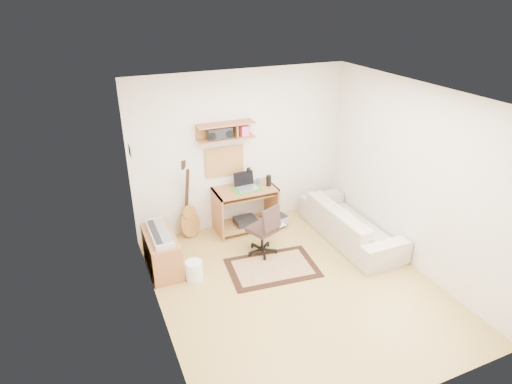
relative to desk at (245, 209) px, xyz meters
name	(u,v)px	position (x,y,z in m)	size (l,w,h in m)	color
floor	(296,287)	(0.05, -1.73, -0.38)	(3.60, 4.00, 0.01)	tan
ceiling	(306,96)	(0.05, -1.73, 2.23)	(3.60, 4.00, 0.01)	white
back_wall	(241,151)	(0.05, 0.28, 0.93)	(3.60, 0.01, 2.60)	silver
left_wall	(155,231)	(-1.75, -1.73, 0.93)	(0.01, 4.00, 2.60)	silver
right_wall	(415,178)	(1.86, -1.73, 0.93)	(0.01, 4.00, 2.60)	silver
wall_shelf	(226,131)	(-0.25, 0.15, 1.32)	(0.90, 0.25, 0.26)	#A6663A
cork_board	(225,161)	(-0.25, 0.25, 0.79)	(0.64, 0.03, 0.49)	tan
wall_photo	(130,151)	(-1.74, -0.23, 1.34)	(0.02, 0.20, 0.15)	#4C8CBF
desk	(245,209)	(0.00, 0.00, 0.00)	(1.00, 0.55, 0.75)	#A6663A
laptop	(246,181)	(0.02, -0.02, 0.50)	(0.34, 0.34, 0.26)	silver
speaker	(269,181)	(0.40, -0.05, 0.47)	(0.08, 0.08, 0.18)	black
desk_lamp	(250,175)	(0.15, 0.14, 0.53)	(0.11, 0.11, 0.32)	black
pencil_cup	(258,181)	(0.28, 0.10, 0.42)	(0.06, 0.06, 0.09)	#3866A9
boombox	(219,133)	(-0.35, 0.15, 1.30)	(0.38, 0.17, 0.19)	black
rug	(272,267)	(-0.07, -1.21, -0.37)	(1.27, 0.85, 0.02)	tan
task_chair	(262,229)	(-0.04, -0.79, 0.05)	(0.43, 0.43, 0.84)	#31211D
cabinet	(161,252)	(-1.53, -0.57, -0.10)	(0.40, 0.90, 0.55)	#A6663A
music_keyboard	(159,233)	(-1.53, -0.57, 0.21)	(0.25, 0.80, 0.07)	#B2B5BA
guitar	(188,201)	(-0.92, 0.13, 0.27)	(0.34, 0.22, 1.29)	#B17736
waste_basket	(194,271)	(-1.18, -1.01, -0.23)	(0.24, 0.24, 0.28)	white
printer	(274,219)	(0.51, -0.04, -0.29)	(0.40, 0.31, 0.15)	#A5A8AA
sofa	(351,217)	(1.43, -0.95, 0.01)	(1.99, 0.58, 0.78)	#C1B399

